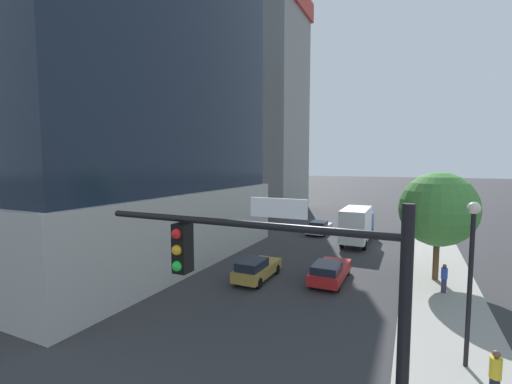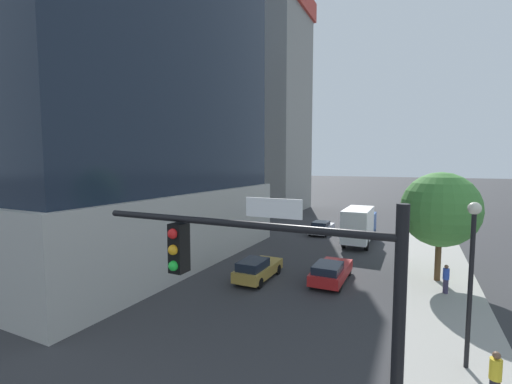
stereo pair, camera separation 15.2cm
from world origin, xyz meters
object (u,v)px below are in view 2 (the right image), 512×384
(street_lamp, at_px, (472,261))
(car_silver, at_px, (321,227))
(pedestrian_yellow_shirt, at_px, (495,378))
(car_gold, at_px, (257,269))
(car_red, at_px, (331,271))
(pedestrian_blue_shirt, at_px, (446,279))
(box_truck, at_px, (359,224))
(traffic_light_pole, at_px, (286,310))
(construction_building, at_px, (262,96))
(street_tree, at_px, (440,210))

(street_lamp, relative_size, car_silver, 1.29)
(street_lamp, distance_m, pedestrian_yellow_shirt, 3.65)
(car_gold, bearing_deg, car_red, 20.77)
(car_red, xyz_separation_m, pedestrian_blue_shirt, (6.43, 0.65, 0.28))
(car_red, bearing_deg, car_gold, -159.23)
(street_lamp, distance_m, car_silver, 24.45)
(street_lamp, distance_m, car_gold, 12.70)
(car_silver, bearing_deg, car_red, -73.16)
(car_gold, relative_size, box_truck, 0.58)
(car_gold, distance_m, box_truck, 13.83)
(pedestrian_blue_shirt, bearing_deg, pedestrian_yellow_shirt, -85.97)
(traffic_light_pole, distance_m, street_lamp, 9.15)
(car_gold, height_order, car_red, car_gold)
(traffic_light_pole, distance_m, car_red, 16.08)
(construction_building, bearing_deg, car_silver, -47.09)
(street_tree, xyz_separation_m, pedestrian_blue_shirt, (0.32, -2.21, -3.69))
(traffic_light_pole, height_order, pedestrian_blue_shirt, traffic_light_pole)
(car_red, height_order, pedestrian_blue_shirt, pedestrian_blue_shirt)
(construction_building, relative_size, car_silver, 9.22)
(street_tree, distance_m, pedestrian_yellow_shirt, 12.46)
(construction_building, distance_m, pedestrian_blue_shirt, 41.91)
(car_silver, bearing_deg, box_truck, -35.08)
(street_tree, distance_m, pedestrian_blue_shirt, 4.31)
(construction_building, distance_m, street_tree, 38.76)
(pedestrian_yellow_shirt, bearing_deg, car_silver, 116.08)
(construction_building, bearing_deg, pedestrian_blue_shirt, -49.34)
(construction_building, bearing_deg, street_lamp, -55.71)
(street_tree, relative_size, car_gold, 1.59)
(street_lamp, xyz_separation_m, car_red, (-6.60, 7.10, -3.38))
(street_lamp, relative_size, car_gold, 1.40)
(construction_building, bearing_deg, street_tree, -47.45)
(traffic_light_pole, height_order, pedestrian_yellow_shirt, traffic_light_pole)
(street_tree, bearing_deg, car_red, -154.92)
(car_red, bearing_deg, traffic_light_pole, -80.16)
(pedestrian_blue_shirt, bearing_deg, street_tree, 98.28)
(street_lamp, xyz_separation_m, car_silver, (-10.98, 21.58, -3.41))
(box_truck, bearing_deg, pedestrian_yellow_shirt, -70.79)
(traffic_light_pole, xyz_separation_m, pedestrian_yellow_shirt, (4.46, 6.30, -3.82))
(box_truck, bearing_deg, pedestrian_blue_shirt, -59.11)
(construction_building, xyz_separation_m, street_lamp, (25.00, -36.66, -14.33))
(car_silver, bearing_deg, traffic_light_pole, -76.71)
(street_lamp, bearing_deg, car_red, 132.92)
(street_tree, height_order, pedestrian_blue_shirt, street_tree)
(street_tree, distance_m, car_red, 7.83)
(street_tree, bearing_deg, car_silver, 132.09)
(street_lamp, xyz_separation_m, pedestrian_blue_shirt, (-0.17, 7.75, -3.10))
(traffic_light_pole, relative_size, box_truck, 0.90)
(traffic_light_pole, xyz_separation_m, street_tree, (3.46, 18.18, -0.17))
(car_gold, distance_m, pedestrian_yellow_shirt, 13.65)
(traffic_light_pole, distance_m, street_tree, 18.50)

